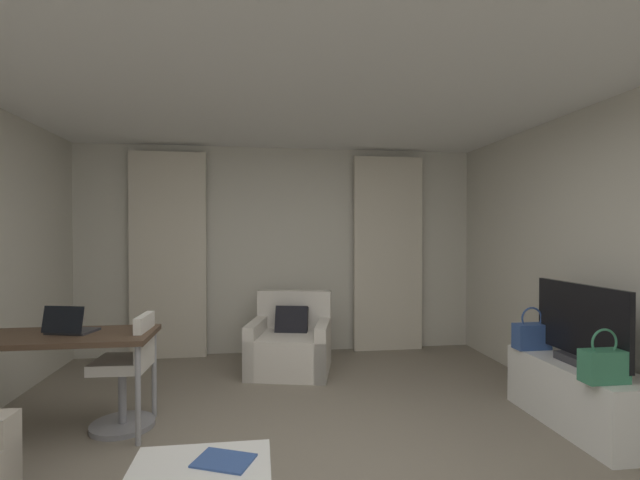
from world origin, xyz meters
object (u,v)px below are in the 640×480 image
object	(u,v)px
tv_console	(579,395)
desk	(62,344)
desk_chair	(128,377)
tv_flatscreen	(580,327)
handbag_secondary	(604,365)
handbag_primary	(532,335)
laptop	(70,327)
armchair	(290,345)
magazine_open	(224,461)

from	to	relation	value
tv_console	desk	bearing A→B (deg)	174.04
desk_chair	tv_flatscreen	bearing A→B (deg)	-8.03
tv_flatscreen	handbag_secondary	distance (m)	0.47
handbag_primary	tv_console	bearing A→B (deg)	-77.00
desk_chair	tv_console	size ratio (longest dim) A/B	0.72
laptop	tv_console	size ratio (longest dim) A/B	0.31
desk	armchair	bearing A→B (deg)	36.07
handbag_primary	tv_flatscreen	bearing A→B (deg)	-77.30
tv_flatscreen	handbag_primary	distance (m)	0.50
armchair	handbag_primary	xyz separation A→B (m)	(2.03, -1.27, 0.34)
armchair	desk	bearing A→B (deg)	-143.93
magazine_open	tv_console	xyz separation A→B (m)	(2.65, 0.89, -0.13)
armchair	laptop	size ratio (longest dim) A/B	2.70
desk_chair	handbag_primary	size ratio (longest dim) A/B	2.39
desk_chair	handbag_secondary	size ratio (longest dim) A/B	2.39
handbag_primary	desk_chair	bearing A→B (deg)	179.49
laptop	handbag_primary	size ratio (longest dim) A/B	1.01
laptop	tv_console	distance (m)	3.96
tv_console	handbag_secondary	world-z (taller)	handbag_secondary
tv_flatscreen	desk	bearing A→B (deg)	173.88
desk	tv_flatscreen	distance (m)	3.96
magazine_open	handbag_primary	world-z (taller)	handbag_primary
magazine_open	handbag_secondary	distance (m)	2.56
armchair	tv_console	world-z (taller)	armchair
handbag_secondary	armchair	bearing A→B (deg)	132.70
armchair	tv_console	xyz separation A→B (m)	(2.13, -1.72, -0.03)
handbag_secondary	tv_flatscreen	bearing A→B (deg)	70.42
tv_console	armchair	bearing A→B (deg)	141.01
laptop	desk	bearing A→B (deg)	-139.00
laptop	magazine_open	size ratio (longest dim) A/B	1.11
handbag_primary	handbag_secondary	distance (m)	0.88
desk	magazine_open	bearing A→B (deg)	-45.35
desk	handbag_secondary	size ratio (longest dim) A/B	3.55
desk	tv_flatscreen	bearing A→B (deg)	-6.12
desk_chair	tv_console	bearing A→B (deg)	-7.85
handbag_primary	desk	bearing A→B (deg)	-179.40
desk	tv_flatscreen	xyz separation A→B (m)	(3.93, -0.42, 0.10)
desk	laptop	distance (m)	0.12
handbag_primary	armchair	bearing A→B (deg)	147.85
tv_flatscreen	handbag_primary	size ratio (longest dim) A/B	2.65
magazine_open	handbag_secondary	xyz separation A→B (m)	(2.50, 0.47, 0.24)
desk_chair	laptop	size ratio (longest dim) A/B	2.36
laptop	handbag_primary	xyz separation A→B (m)	(3.79, 0.01, -0.18)
magazine_open	armchair	bearing A→B (deg)	78.78
tv_console	tv_flatscreen	bearing A→B (deg)	-90.00
desk_chair	tv_flatscreen	xyz separation A→B (m)	(3.49, -0.49, 0.40)
handbag_secondary	desk	bearing A→B (deg)	167.56
armchair	magazine_open	bearing A→B (deg)	-101.22
magazine_open	handbag_secondary	world-z (taller)	handbag_secondary
tv_console	handbag_secondary	size ratio (longest dim) A/B	3.31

